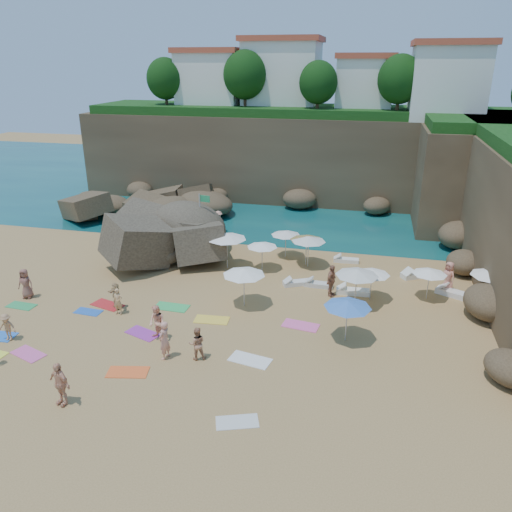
% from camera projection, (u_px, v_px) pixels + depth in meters
% --- Properties ---
extents(ground, '(120.00, 120.00, 0.00)m').
position_uv_depth(ground, '(210.00, 305.00, 28.23)').
color(ground, tan).
rests_on(ground, ground).
extents(seawater, '(120.00, 120.00, 0.00)m').
position_uv_depth(seawater, '(294.00, 184.00, 55.39)').
color(seawater, '#0C4751').
rests_on(seawater, ground).
extents(cliff_back, '(44.00, 8.00, 8.00)m').
position_uv_depth(cliff_back, '(307.00, 157.00, 48.97)').
color(cliff_back, brown).
rests_on(cliff_back, ground).
extents(cliff_corner, '(10.00, 12.00, 8.00)m').
position_uv_depth(cliff_corner, '(479.00, 175.00, 41.25)').
color(cliff_corner, brown).
rests_on(cliff_corner, ground).
extents(rock_promontory, '(12.00, 7.00, 2.00)m').
position_uv_depth(rock_promontory, '(149.00, 213.00, 45.06)').
color(rock_promontory, brown).
rests_on(rock_promontory, ground).
extents(clifftop_buildings, '(28.48, 9.48, 7.00)m').
position_uv_depth(clifftop_buildings, '(321.00, 79.00, 46.82)').
color(clifftop_buildings, white).
rests_on(clifftop_buildings, cliff_back).
extents(clifftop_trees, '(35.60, 23.82, 4.40)m').
position_uv_depth(clifftop_trees, '(335.00, 81.00, 40.75)').
color(clifftop_trees, '#11380F').
rests_on(clifftop_trees, ground).
extents(marina_masts, '(3.10, 0.10, 6.00)m').
position_uv_depth(marina_masts, '(154.00, 151.00, 57.80)').
color(marina_masts, white).
rests_on(marina_masts, ground).
extents(rock_outcrop, '(10.29, 9.25, 3.37)m').
position_uv_depth(rock_outcrop, '(166.00, 255.00, 35.33)').
color(rock_outcrop, brown).
rests_on(rock_outcrop, ground).
extents(flag_pole, '(0.82, 0.17, 4.20)m').
position_uv_depth(flag_pole, '(202.00, 215.00, 35.37)').
color(flag_pole, silver).
rests_on(flag_pole, ground).
extents(parasol_0, '(2.01, 2.01, 1.90)m').
position_uv_depth(parasol_0, '(262.00, 245.00, 32.34)').
color(parasol_0, silver).
rests_on(parasol_0, ground).
extents(parasol_1, '(2.05, 2.05, 1.94)m').
position_uv_depth(parasol_1, '(286.00, 233.00, 34.43)').
color(parasol_1, silver).
rests_on(parasol_1, ground).
extents(parasol_2, '(1.96, 1.96, 1.85)m').
position_uv_depth(parasol_2, '(430.00, 272.00, 28.35)').
color(parasol_2, silver).
rests_on(parasol_2, ground).
extents(parasol_3, '(2.29, 2.29, 2.16)m').
position_uv_depth(parasol_3, '(492.00, 273.00, 27.44)').
color(parasol_3, silver).
rests_on(parasol_3, ground).
extents(parasol_4, '(2.01, 2.01, 1.90)m').
position_uv_depth(parasol_4, '(372.00, 272.00, 28.19)').
color(parasol_4, silver).
rests_on(parasol_4, ground).
extents(parasol_5, '(2.58, 2.58, 2.44)m').
position_uv_depth(parasol_5, '(227.00, 236.00, 32.43)').
color(parasol_5, silver).
rests_on(parasol_5, ground).
extents(parasol_6, '(2.23, 2.23, 2.11)m').
position_uv_depth(parasol_6, '(307.00, 238.00, 33.06)').
color(parasol_6, silver).
rests_on(parasol_6, ground).
extents(parasol_7, '(2.26, 2.26, 2.14)m').
position_uv_depth(parasol_7, '(309.00, 239.00, 32.74)').
color(parasol_7, silver).
rests_on(parasol_7, ground).
extents(parasol_9, '(2.38, 2.38, 2.25)m').
position_uv_depth(parasol_9, '(244.00, 272.00, 27.41)').
color(parasol_9, silver).
rests_on(parasol_9, ground).
extents(parasol_10, '(2.32, 2.32, 2.19)m').
position_uv_depth(parasol_10, '(348.00, 304.00, 23.93)').
color(parasol_10, silver).
rests_on(parasol_10, ground).
extents(parasol_11, '(2.39, 2.39, 2.26)m').
position_uv_depth(parasol_11, '(357.00, 272.00, 27.31)').
color(parasol_11, silver).
rests_on(parasol_11, ground).
extents(lounger_0, '(1.72, 0.63, 0.26)m').
position_uv_depth(lounger_0, '(346.00, 260.00, 34.14)').
color(lounger_0, white).
rests_on(lounger_0, ground).
extents(lounger_1, '(1.78, 0.68, 0.27)m').
position_uv_depth(lounger_1, '(319.00, 285.00, 30.43)').
color(lounger_1, silver).
rests_on(lounger_1, ground).
extents(lounger_2, '(2.11, 1.66, 0.32)m').
position_uv_depth(lounger_2, '(417.00, 275.00, 31.78)').
color(lounger_2, white).
rests_on(lounger_2, ground).
extents(lounger_3, '(1.97, 0.74, 0.30)m').
position_uv_depth(lounger_3, '(353.00, 292.00, 29.49)').
color(lounger_3, white).
rests_on(lounger_3, ground).
extents(lounger_4, '(2.16, 1.55, 0.32)m').
position_uv_depth(lounger_4, '(454.00, 294.00, 29.20)').
color(lounger_4, white).
rests_on(lounger_4, ground).
extents(lounger_5, '(1.78, 1.27, 0.27)m').
position_uv_depth(lounger_5, '(297.00, 283.00, 30.67)').
color(lounger_5, silver).
rests_on(lounger_5, ground).
extents(towel_1, '(1.88, 1.36, 0.03)m').
position_uv_depth(towel_1, '(28.00, 354.00, 23.50)').
color(towel_1, '#E659A2').
rests_on(towel_1, ground).
extents(towel_2, '(1.95, 1.25, 0.03)m').
position_uv_depth(towel_2, '(128.00, 372.00, 22.13)').
color(towel_2, '#FF6228').
rests_on(towel_2, ground).
extents(towel_3, '(1.66, 0.91, 0.03)m').
position_uv_depth(towel_3, '(21.00, 306.00, 28.08)').
color(towel_3, green).
rests_on(towel_3, ground).
extents(towel_5, '(2.07, 1.32, 0.03)m').
position_uv_depth(towel_5, '(250.00, 360.00, 23.03)').
color(towel_5, white).
rests_on(towel_5, ground).
extents(towel_6, '(1.97, 1.44, 0.03)m').
position_uv_depth(towel_6, '(143.00, 333.00, 25.26)').
color(towel_6, purple).
rests_on(towel_6, ground).
extents(towel_7, '(2.02, 1.39, 0.03)m').
position_uv_depth(towel_7, '(107.00, 305.00, 28.18)').
color(towel_7, red).
rests_on(towel_7, ground).
extents(towel_8, '(1.52, 0.82, 0.03)m').
position_uv_depth(towel_8, '(88.00, 312.00, 27.42)').
color(towel_8, blue).
rests_on(towel_8, ground).
extents(towel_9, '(1.99, 1.20, 0.03)m').
position_uv_depth(towel_9, '(301.00, 325.00, 26.01)').
color(towel_9, pink).
rests_on(towel_9, ground).
extents(towel_11, '(1.94, 1.01, 0.03)m').
position_uv_depth(towel_11, '(172.00, 307.00, 27.94)').
color(towel_11, '#34B85B').
rests_on(towel_11, ground).
extents(towel_12, '(1.90, 1.07, 0.03)m').
position_uv_depth(towel_12, '(212.00, 320.00, 26.57)').
color(towel_12, yellow).
rests_on(towel_12, ground).
extents(towel_13, '(1.81, 1.32, 0.03)m').
position_uv_depth(towel_13, '(237.00, 422.00, 19.09)').
color(towel_13, silver).
rests_on(towel_13, ground).
extents(person_stand_1, '(0.96, 0.86, 1.62)m').
position_uv_depth(person_stand_1, '(197.00, 344.00, 22.86)').
color(person_stand_1, tan).
rests_on(person_stand_1, ground).
extents(person_stand_2, '(1.18, 1.10, 1.77)m').
position_uv_depth(person_stand_2, '(219.00, 222.00, 39.74)').
color(person_stand_2, '#F7A78C').
rests_on(person_stand_2, ground).
extents(person_stand_3, '(0.80, 1.22, 1.93)m').
position_uv_depth(person_stand_3, '(331.00, 281.00, 28.98)').
color(person_stand_3, '#A36B51').
rests_on(person_stand_3, ground).
extents(person_stand_4, '(0.98, 1.02, 1.87)m').
position_uv_depth(person_stand_4, '(448.00, 277.00, 29.57)').
color(person_stand_4, tan).
rests_on(person_stand_4, ground).
extents(person_stand_5, '(1.59, 0.58, 1.67)m').
position_uv_depth(person_stand_5, '(144.00, 244.00, 35.07)').
color(person_stand_5, '#A16F50').
rests_on(person_stand_5, ground).
extents(person_stand_6, '(0.59, 0.77, 1.90)m').
position_uv_depth(person_stand_6, '(164.00, 340.00, 22.86)').
color(person_stand_6, tan).
rests_on(person_stand_6, ground).
extents(person_lie_0, '(1.03, 1.49, 0.38)m').
position_uv_depth(person_lie_0, '(9.00, 337.00, 24.59)').
color(person_lie_0, tan).
rests_on(person_lie_0, ground).
extents(person_lie_1, '(1.63, 2.13, 0.46)m').
position_uv_depth(person_lie_1, '(62.00, 399.00, 20.03)').
color(person_lie_1, '#E5A582').
rests_on(person_lie_1, ground).
extents(person_lie_2, '(1.10, 1.87, 0.47)m').
position_uv_depth(person_lie_2, '(28.00, 294.00, 28.98)').
color(person_lie_2, brown).
rests_on(person_lie_2, ground).
extents(person_lie_3, '(2.02, 2.04, 0.40)m').
position_uv_depth(person_lie_3, '(117.00, 305.00, 27.75)').
color(person_lie_3, tan).
rests_on(person_lie_3, ground).
extents(person_lie_4, '(0.58, 1.48, 0.35)m').
position_uv_depth(person_lie_4, '(119.00, 311.00, 27.13)').
color(person_lie_4, tan).
rests_on(person_lie_4, ground).
extents(person_lie_5, '(1.67, 2.00, 0.68)m').
position_uv_depth(person_lie_5, '(158.00, 334.00, 24.60)').
color(person_lie_5, '#F7AB8C').
rests_on(person_lie_5, ground).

